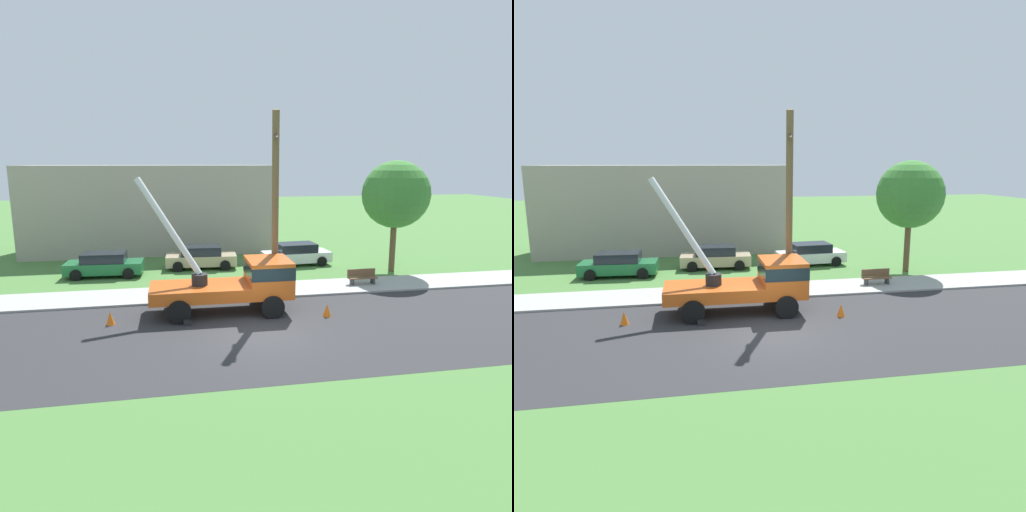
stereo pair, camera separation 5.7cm
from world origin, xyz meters
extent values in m
plane|color=#477538|center=(0.00, 12.00, 0.00)|extent=(120.00, 120.00, 0.00)
cube|color=#2B2B2D|center=(0.00, 0.00, 0.00)|extent=(80.00, 8.83, 0.01)
cube|color=#9E9E99|center=(0.00, 5.85, 0.05)|extent=(80.00, 2.86, 0.10)
cube|color=#C65119|center=(-2.18, 2.83, 1.02)|extent=(4.33, 2.45, 0.55)
cube|color=#C65119|center=(0.92, 2.79, 1.55)|extent=(1.93, 2.42, 1.60)
cube|color=#19232D|center=(0.92, 2.79, 1.90)|extent=(1.95, 2.44, 0.56)
cylinder|color=black|center=(-2.16, 2.82, 1.55)|extent=(0.70, 0.70, 0.50)
cylinder|color=silver|center=(-3.43, 3.49, 3.85)|extent=(2.87, 1.68, 4.26)
cube|color=black|center=(-2.79, 1.38, 0.10)|extent=(0.30, 0.30, 0.20)
cube|color=black|center=(-2.76, 4.28, 0.10)|extent=(0.30, 0.30, 0.20)
cylinder|color=black|center=(0.87, 1.59, 0.50)|extent=(1.00, 0.30, 1.00)
cylinder|color=black|center=(0.90, 3.99, 0.50)|extent=(1.00, 0.30, 1.00)
cylinder|color=black|center=(-3.10, 1.64, 0.50)|extent=(1.00, 0.30, 1.00)
cylinder|color=black|center=(-3.07, 4.04, 0.50)|extent=(1.00, 0.30, 1.00)
cylinder|color=brown|center=(1.48, 3.92, 4.40)|extent=(0.81, 2.25, 8.86)
cube|color=brown|center=(1.32, 3.21, 7.74)|extent=(0.56, 1.78, 0.54)
cone|color=orange|center=(3.25, 1.38, 0.28)|extent=(0.36, 0.36, 0.56)
cone|color=orange|center=(-5.91, 2.04, 0.28)|extent=(0.36, 0.36, 0.56)
cube|color=#1E6638|center=(-7.23, 10.73, 0.55)|extent=(4.48, 2.02, 0.65)
cube|color=black|center=(-7.23, 10.73, 1.15)|extent=(2.54, 1.78, 0.55)
cylinder|color=black|center=(-5.82, 9.76, 0.32)|extent=(0.64, 0.22, 0.64)
cylinder|color=black|center=(-5.73, 11.55, 0.32)|extent=(0.64, 0.22, 0.64)
cylinder|color=black|center=(-8.72, 9.90, 0.32)|extent=(0.64, 0.22, 0.64)
cylinder|color=black|center=(-8.63, 11.70, 0.32)|extent=(0.64, 0.22, 0.64)
cube|color=tan|center=(-1.47, 11.83, 0.55)|extent=(4.50, 2.05, 0.65)
cube|color=black|center=(-1.47, 11.83, 1.15)|extent=(2.56, 1.80, 0.55)
cylinder|color=black|center=(-0.07, 10.85, 0.32)|extent=(0.64, 0.22, 0.64)
cylinder|color=black|center=(0.04, 12.65, 0.32)|extent=(0.64, 0.22, 0.64)
cylinder|color=black|center=(-2.97, 11.02, 0.32)|extent=(0.64, 0.22, 0.64)
cylinder|color=black|center=(-2.86, 12.81, 0.32)|extent=(0.64, 0.22, 0.64)
cube|color=silver|center=(4.72, 11.66, 0.55)|extent=(4.52, 2.11, 0.65)
cube|color=black|center=(4.72, 11.66, 1.15)|extent=(2.58, 1.83, 0.55)
cylinder|color=black|center=(6.23, 10.86, 0.32)|extent=(0.64, 0.22, 0.64)
cylinder|color=black|center=(6.10, 12.66, 0.32)|extent=(0.64, 0.22, 0.64)
cylinder|color=black|center=(3.33, 10.66, 0.32)|extent=(0.64, 0.22, 0.64)
cylinder|color=black|center=(3.21, 12.45, 0.32)|extent=(0.64, 0.22, 0.64)
cube|color=brown|center=(6.83, 5.85, 0.45)|extent=(1.60, 0.44, 0.06)
cube|color=brown|center=(6.83, 6.05, 0.70)|extent=(1.60, 0.06, 0.40)
cube|color=#333338|center=(6.23, 5.85, 0.23)|extent=(0.10, 0.40, 0.45)
cube|color=#333338|center=(7.43, 5.85, 0.23)|extent=(0.10, 0.40, 0.45)
cylinder|color=brown|center=(10.03, 8.79, 2.20)|extent=(0.36, 0.36, 4.41)
sphere|color=#3D7F33|center=(10.03, 8.79, 4.72)|extent=(4.03, 4.03, 4.03)
cube|color=#A5998C|center=(-4.61, 18.81, 3.20)|extent=(18.00, 6.00, 6.40)
camera|label=1|loc=(-3.33, -16.70, 6.56)|focal=32.04mm
camera|label=2|loc=(-3.28, -16.71, 6.56)|focal=32.04mm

